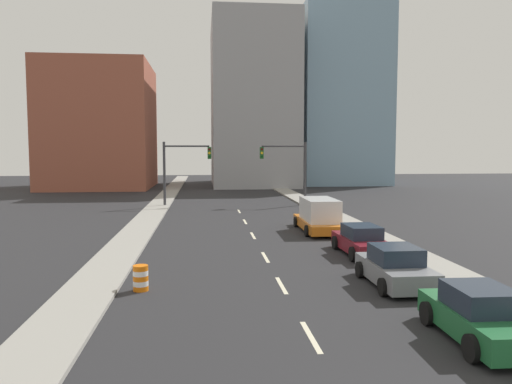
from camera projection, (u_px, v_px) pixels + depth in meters
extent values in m
cube|color=gray|center=(164.00, 199.00, 52.12)|extent=(2.10, 93.51, 0.14)
cube|color=gray|center=(299.00, 198.00, 53.58)|extent=(2.10, 93.51, 0.14)
cube|color=beige|center=(311.00, 337.00, 13.88)|extent=(0.16, 2.40, 0.01)
cube|color=beige|center=(281.00, 285.00, 19.15)|extent=(0.16, 2.40, 0.01)
cube|color=beige|center=(265.00, 257.00, 24.19)|extent=(0.16, 2.40, 0.01)
cube|color=beige|center=(253.00, 236.00, 30.33)|extent=(0.16, 2.40, 0.01)
cube|color=beige|center=(245.00, 222.00, 36.25)|extent=(0.16, 2.40, 0.01)
cube|color=beige|center=(239.00, 211.00, 42.41)|extent=(0.16, 2.40, 0.01)
cube|color=#9E513D|center=(100.00, 127.00, 69.20)|extent=(14.00, 16.00, 16.96)
cube|color=#99999E|center=(252.00, 105.00, 75.07)|extent=(12.00, 20.00, 24.14)
cube|color=#7A9EB7|center=(334.00, 101.00, 80.36)|extent=(13.00, 20.00, 26.36)
cylinder|color=#38383D|center=(164.00, 174.00, 45.83)|extent=(0.24, 0.24, 5.97)
cylinder|color=#38383D|center=(187.00, 146.00, 45.83)|extent=(4.14, 0.16, 0.16)
cube|color=#194C1E|center=(209.00, 153.00, 46.10)|extent=(0.34, 0.32, 1.10)
cylinder|color=#4C0C0C|center=(209.00, 149.00, 45.90)|extent=(0.22, 0.04, 0.22)
cylinder|color=yellow|center=(209.00, 153.00, 45.93)|extent=(0.22, 0.04, 0.22)
cylinder|color=#0C3F14|center=(209.00, 157.00, 45.95)|extent=(0.22, 0.04, 0.22)
cylinder|color=#38383D|center=(305.00, 174.00, 47.18)|extent=(0.24, 0.24, 5.97)
cylinder|color=#38383D|center=(284.00, 146.00, 46.76)|extent=(4.14, 0.16, 0.16)
cube|color=#194C1E|center=(262.00, 153.00, 46.60)|extent=(0.34, 0.32, 1.10)
cylinder|color=#4C0C0C|center=(262.00, 149.00, 46.40)|extent=(0.22, 0.04, 0.22)
cylinder|color=yellow|center=(262.00, 153.00, 46.43)|extent=(0.22, 0.04, 0.22)
cylinder|color=#0C3F14|center=(262.00, 157.00, 46.46)|extent=(0.22, 0.04, 0.22)
cylinder|color=orange|center=(141.00, 288.00, 18.42)|extent=(0.56, 0.56, 0.19)
cylinder|color=white|center=(141.00, 283.00, 18.41)|extent=(0.56, 0.56, 0.19)
cylinder|color=orange|center=(141.00, 278.00, 18.39)|extent=(0.56, 0.56, 0.19)
cylinder|color=white|center=(141.00, 273.00, 18.38)|extent=(0.56, 0.56, 0.19)
cylinder|color=orange|center=(140.00, 268.00, 18.36)|extent=(0.56, 0.56, 0.19)
cube|color=#1E6033|center=(479.00, 322.00, 13.53)|extent=(1.83, 4.29, 0.68)
cube|color=#1E2838|center=(480.00, 298.00, 13.47)|extent=(1.56, 1.95, 0.63)
cylinder|color=black|center=(427.00, 313.00, 14.78)|extent=(0.24, 0.71, 0.70)
cylinder|color=black|center=(485.00, 312.00, 14.91)|extent=(0.24, 0.71, 0.70)
cylinder|color=black|center=(472.00, 348.00, 12.17)|extent=(0.24, 0.71, 0.70)
cube|color=slate|center=(395.00, 272.00, 19.09)|extent=(1.88, 4.22, 0.71)
cube|color=#1E2838|center=(396.00, 254.00, 19.04)|extent=(1.65, 1.90, 0.64)
cylinder|color=black|center=(360.00, 270.00, 20.30)|extent=(0.22, 0.66, 0.66)
cylinder|color=black|center=(406.00, 268.00, 20.51)|extent=(0.22, 0.66, 0.66)
cylinder|color=black|center=(383.00, 287.00, 17.71)|extent=(0.22, 0.66, 0.66)
cylinder|color=black|center=(435.00, 285.00, 17.92)|extent=(0.22, 0.66, 0.66)
cube|color=maroon|center=(361.00, 244.00, 24.78)|extent=(1.85, 4.72, 0.66)
cube|color=#1E2838|center=(362.00, 231.00, 24.73)|extent=(1.59, 2.14, 0.62)
cylinder|color=black|center=(335.00, 243.00, 26.12)|extent=(0.23, 0.70, 0.70)
cylinder|color=black|center=(369.00, 242.00, 26.34)|extent=(0.23, 0.70, 0.70)
cylinder|color=black|center=(353.00, 254.00, 23.25)|extent=(0.23, 0.70, 0.70)
cylinder|color=black|center=(390.00, 253.00, 23.47)|extent=(0.23, 0.70, 0.70)
cube|color=orange|center=(318.00, 224.00, 31.98)|extent=(2.24, 6.25, 0.55)
cube|color=silver|center=(320.00, 210.00, 31.59)|extent=(1.96, 3.88, 1.38)
cylinder|color=black|center=(296.00, 222.00, 33.80)|extent=(0.23, 0.70, 0.69)
cylinder|color=black|center=(328.00, 221.00, 34.01)|extent=(0.23, 0.70, 0.69)
cylinder|color=black|center=(307.00, 231.00, 29.97)|extent=(0.23, 0.70, 0.69)
cylinder|color=black|center=(344.00, 230.00, 30.18)|extent=(0.23, 0.70, 0.69)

